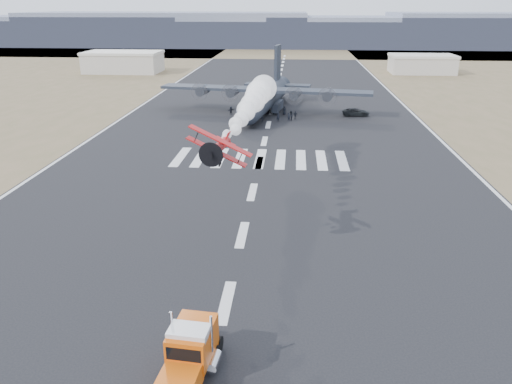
# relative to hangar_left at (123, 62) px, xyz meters

# --- Properties ---
(scrub_far) EXTENTS (500.00, 80.00, 0.00)m
(scrub_far) POSITION_rel_hangar_left_xyz_m (52.00, 85.00, -3.41)
(scrub_far) COLOR brown
(scrub_far) RESTS_ON ground
(runway_markings) EXTENTS (60.00, 260.00, 0.01)m
(runway_markings) POSITION_rel_hangar_left_xyz_m (52.00, -85.00, -3.40)
(runway_markings) COLOR silver
(runway_markings) RESTS_ON ground
(ridge_seg_b) EXTENTS (150.00, 50.00, 15.00)m
(ridge_seg_b) POSITION_rel_hangar_left_xyz_m (-78.00, 115.00, 4.09)
(ridge_seg_b) COLOR slate
(ridge_seg_b) RESTS_ON ground
(ridge_seg_c) EXTENTS (150.00, 50.00, 17.00)m
(ridge_seg_c) POSITION_rel_hangar_left_xyz_m (-13.00, 115.00, 5.09)
(ridge_seg_c) COLOR slate
(ridge_seg_c) RESTS_ON ground
(ridge_seg_d) EXTENTS (150.00, 50.00, 13.00)m
(ridge_seg_d) POSITION_rel_hangar_left_xyz_m (52.00, 115.00, 3.09)
(ridge_seg_d) COLOR slate
(ridge_seg_d) RESTS_ON ground
(ridge_seg_e) EXTENTS (150.00, 50.00, 15.00)m
(ridge_seg_e) POSITION_rel_hangar_left_xyz_m (117.00, 115.00, 4.09)
(ridge_seg_e) COLOR slate
(ridge_seg_e) RESTS_ON ground
(hangar_left) EXTENTS (24.50, 14.50, 6.70)m
(hangar_left) POSITION_rel_hangar_left_xyz_m (0.00, 0.00, 0.00)
(hangar_left) COLOR #AAA397
(hangar_left) RESTS_ON ground
(hangar_right) EXTENTS (20.50, 12.50, 5.90)m
(hangar_right) POSITION_rel_hangar_left_xyz_m (98.00, 5.00, -0.40)
(hangar_right) COLOR #AAA397
(hangar_right) RESTS_ON ground
(semi_truck) EXTENTS (3.20, 7.84, 3.47)m
(semi_truck) POSITION_rel_hangar_left_xyz_m (50.92, -141.11, -1.71)
(semi_truck) COLOR black
(semi_truck) RESTS_ON ground
(aerobatic_biplane) EXTENTS (5.44, 5.26, 3.53)m
(aerobatic_biplane) POSITION_rel_hangar_left_xyz_m (50.44, -124.75, 6.60)
(aerobatic_biplane) COLOR red
(smoke_trail) EXTENTS (3.86, 29.28, 3.68)m
(smoke_trail) POSITION_rel_hangar_left_xyz_m (51.94, -100.73, 6.80)
(smoke_trail) COLOR white
(transport_aircraft) EXTENTS (43.97, 36.06, 12.70)m
(transport_aircraft) POSITION_rel_hangar_left_xyz_m (50.89, -60.48, -0.14)
(transport_aircraft) COLOR black
(transport_aircraft) RESTS_ON ground
(support_vehicle) EXTENTS (5.47, 2.69, 1.49)m
(support_vehicle) POSITION_rel_hangar_left_xyz_m (69.37, -63.49, -2.66)
(support_vehicle) COLOR black
(support_vehicle) RESTS_ON ground
(crew_a) EXTENTS (0.77, 0.68, 1.84)m
(crew_a) POSITION_rel_hangar_left_xyz_m (53.73, -70.34, -2.49)
(crew_a) COLOR black
(crew_a) RESTS_ON ground
(crew_b) EXTENTS (1.02, 0.90, 1.79)m
(crew_b) POSITION_rel_hangar_left_xyz_m (52.89, -63.63, -2.51)
(crew_b) COLOR black
(crew_b) RESTS_ON ground
(crew_c) EXTENTS (0.76, 1.15, 1.64)m
(crew_c) POSITION_rel_hangar_left_xyz_m (50.65, -70.88, -2.59)
(crew_c) COLOR black
(crew_c) RESTS_ON ground
(crew_d) EXTENTS (1.06, 0.74, 1.63)m
(crew_d) POSITION_rel_hangar_left_xyz_m (57.07, -67.88, -2.59)
(crew_d) COLOR black
(crew_d) RESTS_ON ground
(crew_e) EXTENTS (0.86, 0.54, 1.73)m
(crew_e) POSITION_rel_hangar_left_xyz_m (54.79, -63.54, -2.54)
(crew_e) COLOR black
(crew_e) RESTS_ON ground
(crew_f) EXTENTS (1.47, 1.43, 1.67)m
(crew_f) POSITION_rel_hangar_left_xyz_m (43.83, -64.40, -2.57)
(crew_f) COLOR black
(crew_f) RESTS_ON ground
(crew_g) EXTENTS (0.79, 0.76, 1.68)m
(crew_g) POSITION_rel_hangar_left_xyz_m (55.82, -69.80, -2.57)
(crew_g) COLOR black
(crew_g) RESTS_ON ground
(crew_h) EXTENTS (0.65, 0.96, 1.87)m
(crew_h) POSITION_rel_hangar_left_xyz_m (56.21, -68.99, -2.47)
(crew_h) COLOR black
(crew_h) RESTS_ON ground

